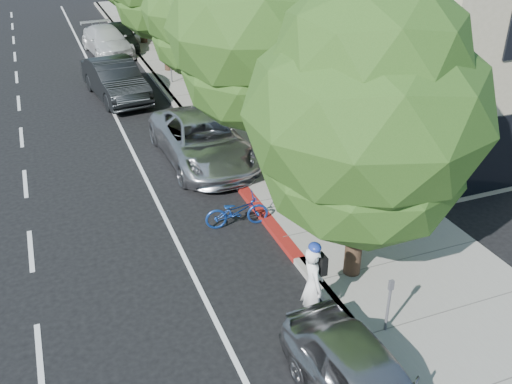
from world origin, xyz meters
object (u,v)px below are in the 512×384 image
street_tree_1 (259,30)px  cyclist (313,285)px  street_tree_0 (367,116)px  pedestrian (227,82)px  white_pickup (107,41)px  silver_suv (203,140)px  dark_suv_far (120,36)px  dark_sedan (116,80)px  bicycle (237,211)px  near_car_a (364,383)px  street_tree_2 (200,11)px

street_tree_1 → cyclist: street_tree_1 is taller
street_tree_0 → pedestrian: bearing=84.9°
white_pickup → silver_suv: bearing=-92.8°
dark_suv_far → dark_sedan: bearing=-97.6°
dark_sedan → dark_suv_far: dark_sedan is taller
dark_suv_far → pedestrian: 11.62m
street_tree_0 → pedestrian: 12.56m
pedestrian → cyclist: bearing=54.4°
street_tree_1 → pedestrian: street_tree_1 is taller
bicycle → silver_suv: size_ratio=0.32×
street_tree_0 → bicycle: street_tree_0 is taller
dark_sedan → near_car_a: dark_sedan is taller
cyclist → dark_sedan: 16.12m
cyclist → street_tree_2: bearing=-1.0°
silver_suv → white_pickup: bearing=91.8°
street_tree_0 → near_car_a: 5.22m
street_tree_0 → street_tree_1: 6.02m
near_car_a → street_tree_1: bearing=75.3°
street_tree_2 → cyclist: bearing=-96.9°
bicycle → street_tree_1: bearing=-24.8°
silver_suv → white_pickup: 15.24m
street_tree_1 → street_tree_2: (0.00, 6.00, -0.52)m
white_pickup → pedestrian: bearing=-78.5°
silver_suv → near_car_a: bearing=-93.6°
street_tree_1 → bicycle: street_tree_1 is taller
street_tree_0 → dark_suv_far: (-1.40, 23.50, -3.37)m
dark_sedan → dark_suv_far: 8.61m
dark_sedan → pedestrian: pedestrian is taller
bicycle → near_car_a: near_car_a is taller
street_tree_1 → silver_suv: 4.33m
street_tree_0 → silver_suv: (-1.40, 7.50, -3.32)m
street_tree_0 → cyclist: size_ratio=3.77×
street_tree_2 → near_car_a: 15.97m
silver_suv → near_car_a: size_ratio=1.41×
silver_suv → pedestrian: 5.29m
silver_suv → dark_sedan: bearing=100.8°
street_tree_0 → pedestrian: (1.08, 12.16, -2.96)m
cyclist → silver_suv: size_ratio=0.33×
street_tree_1 → cyclist: (-1.57, -7.00, -3.66)m
pedestrian → near_car_a: bearing=55.3°
dark_sedan → white_pickup: bearing=77.0°
street_tree_2 → bicycle: 9.67m
street_tree_1 → bicycle: size_ratio=4.38×
bicycle → dark_sedan: bearing=13.3°
bicycle → dark_suv_far: bearing=6.1°
street_tree_0 → cyclist: 3.67m
silver_suv → dark_sedan: 7.72m
cyclist → silver_suv: bearing=4.8°
street_tree_1 → street_tree_2: bearing=90.0°
street_tree_0 → dark_sedan: (-3.03, 15.05, -3.26)m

